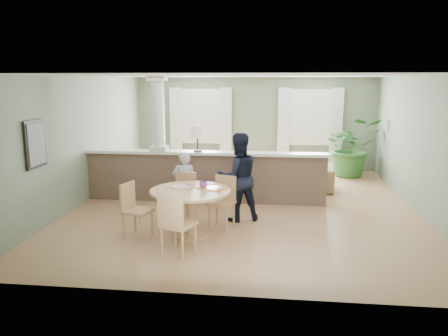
# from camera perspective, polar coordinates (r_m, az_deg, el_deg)

# --- Properties ---
(ground) EXTENTS (8.00, 8.00, 0.00)m
(ground) POSITION_cam_1_polar(r_m,az_deg,el_deg) (9.34, 2.80, -4.86)
(ground) COLOR tan
(ground) RESTS_ON ground
(room_shell) EXTENTS (7.02, 8.02, 2.71)m
(room_shell) POSITION_cam_1_polar(r_m,az_deg,el_deg) (9.63, 2.98, 6.61)
(room_shell) COLOR gray
(room_shell) RESTS_ON ground
(pony_wall) EXTENTS (5.32, 0.38, 2.70)m
(pony_wall) POSITION_cam_1_polar(r_m,az_deg,el_deg) (9.48, -3.03, -0.23)
(pony_wall) COLOR brown
(pony_wall) RESTS_ON ground
(sofa) EXTENTS (2.86, 1.23, 0.82)m
(sofa) POSITION_cam_1_polar(r_m,az_deg,el_deg) (10.78, 6.59, -0.46)
(sofa) COLOR #947751
(sofa) RESTS_ON ground
(houseplant) EXTENTS (1.66, 1.50, 1.62)m
(houseplant) POSITION_cam_1_polar(r_m,az_deg,el_deg) (12.47, 16.33, 2.64)
(houseplant) COLOR #2A5F26
(houseplant) RESTS_ON ground
(dining_table) EXTENTS (1.35, 1.35, 0.92)m
(dining_table) POSITION_cam_1_polar(r_m,az_deg,el_deg) (7.37, -4.32, -4.11)
(dining_table) COLOR tan
(dining_table) RESTS_ON ground
(chair_far_boy) EXTENTS (0.48, 0.48, 0.92)m
(chair_far_boy) POSITION_cam_1_polar(r_m,az_deg,el_deg) (8.20, -5.23, -3.53)
(chair_far_boy) COLOR tan
(chair_far_boy) RESTS_ON ground
(chair_far_man) EXTENTS (0.52, 0.52, 0.92)m
(chair_far_man) POSITION_cam_1_polar(r_m,az_deg,el_deg) (7.91, -0.10, -4.06)
(chair_far_man) COLOR tan
(chair_far_man) RESTS_ON ground
(chair_near) EXTENTS (0.58, 0.58, 1.00)m
(chair_near) POSITION_cam_1_polar(r_m,az_deg,el_deg) (6.59, -6.39, -6.93)
(chair_near) COLOR tan
(chair_near) RESTS_ON ground
(chair_side) EXTENTS (0.52, 0.52, 0.92)m
(chair_side) POSITION_cam_1_polar(r_m,az_deg,el_deg) (7.55, -11.71, -5.06)
(chair_side) COLOR tan
(chair_side) RESTS_ON ground
(child_person) EXTENTS (0.52, 0.39, 1.28)m
(child_person) POSITION_cam_1_polar(r_m,az_deg,el_deg) (8.48, -5.19, -2.13)
(child_person) COLOR #ADADB3
(child_person) RESTS_ON ground
(man_person) EXTENTS (0.99, 0.90, 1.67)m
(man_person) POSITION_cam_1_polar(r_m,az_deg,el_deg) (8.17, 1.86, -1.20)
(man_person) COLOR black
(man_person) RESTS_ON ground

